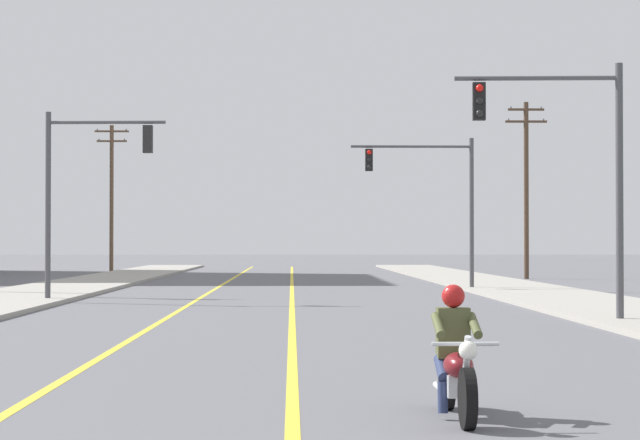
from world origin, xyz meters
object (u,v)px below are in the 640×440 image
(motorcycle_with_rider, at_px, (456,365))
(utility_pole_left_far, at_px, (112,193))
(utility_pole_right_far, at_px, (526,184))
(traffic_signal_near_right, at_px, (573,154))
(traffic_signal_mid_right, at_px, (437,189))
(traffic_signal_near_left, at_px, (81,178))

(motorcycle_with_rider, relative_size, utility_pole_left_far, 0.23)
(utility_pole_right_far, bearing_deg, utility_pole_left_far, 147.36)
(motorcycle_with_rider, distance_m, traffic_signal_near_right, 16.76)
(traffic_signal_near_right, relative_size, traffic_signal_mid_right, 1.00)
(motorcycle_with_rider, height_order, traffic_signal_near_left, traffic_signal_near_left)
(motorcycle_with_rider, height_order, traffic_signal_mid_right, traffic_signal_mid_right)
(motorcycle_with_rider, relative_size, traffic_signal_near_left, 0.35)
(motorcycle_with_rider, distance_m, utility_pole_left_far, 69.97)
(traffic_signal_mid_right, distance_m, utility_pole_left_far, 36.54)
(traffic_signal_near_right, bearing_deg, utility_pole_right_far, 80.87)
(utility_pole_left_far, bearing_deg, traffic_signal_near_left, -83.06)
(traffic_signal_near_left, distance_m, traffic_signal_mid_right, 16.04)
(traffic_signal_near_right, bearing_deg, motorcycle_with_rider, -107.29)
(traffic_signal_near_right, relative_size, utility_pole_left_far, 0.64)
(motorcycle_with_rider, bearing_deg, traffic_signal_near_left, 107.88)
(traffic_signal_near_right, bearing_deg, traffic_signal_mid_right, 92.16)
(traffic_signal_near_left, bearing_deg, utility_pole_right_far, 53.08)
(traffic_signal_mid_right, bearing_deg, motorcycle_with_rider, -96.38)
(traffic_signal_near_right, height_order, utility_pole_left_far, utility_pole_left_far)
(utility_pole_left_far, bearing_deg, motorcycle_with_rider, -78.67)
(utility_pole_left_far, bearing_deg, traffic_signal_mid_right, -60.83)
(traffic_signal_near_left, relative_size, utility_pole_left_far, 0.64)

